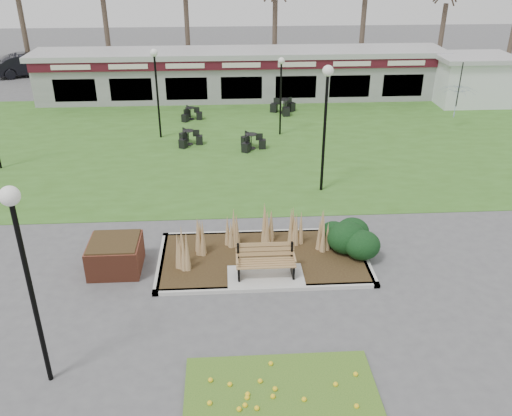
{
  "coord_description": "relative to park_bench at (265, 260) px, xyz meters",
  "views": [
    {
      "loc": [
        -1.08,
        -12.92,
        8.89
      ],
      "look_at": [
        -0.17,
        2.0,
        1.4
      ],
      "focal_mm": 38.0,
      "sensor_mm": 36.0,
      "label": 1
    }
  ],
  "objects": [
    {
      "name": "planting_bed",
      "position": [
        1.27,
        1.1,
        -0.22
      ],
      "size": [
        6.75,
        3.4,
        1.27
      ],
      "color": "#301F13",
      "rests_on": "ground"
    },
    {
      "name": "bistro_set_d",
      "position": [
        2.29,
        16.36,
        -0.3
      ],
      "size": [
        1.48,
        1.37,
        0.79
      ],
      "color": "black",
      "rests_on": "ground"
    },
    {
      "name": "park_bench",
      "position": [
        0.0,
        0.0,
        0.0
      ],
      "size": [
        1.7,
        0.66,
        0.93
      ],
      "color": "#966C44",
      "rests_on": "ground"
    },
    {
      "name": "ground",
      "position": [
        0.0,
        -0.25,
        -0.59
      ],
      "size": [
        100.0,
        100.0,
        0.0
      ],
      "primitive_type": "plane",
      "color": "#515154",
      "rests_on": "ground"
    },
    {
      "name": "lamp_post_far_left",
      "position": [
        -4.22,
        12.62,
        2.54
      ],
      "size": [
        0.36,
        0.36,
        4.29
      ],
      "color": "black",
      "rests_on": "ground"
    },
    {
      "name": "service_hut",
      "position": [
        13.5,
        17.75,
        0.86
      ],
      "size": [
        4.4,
        3.4,
        2.83
      ],
      "color": "silver",
      "rests_on": "ground"
    },
    {
      "name": "flower_bed",
      "position": [
        0.0,
        -4.85,
        -0.52
      ],
      "size": [
        4.2,
        3.0,
        0.16
      ],
      "color": "#32611B",
      "rests_on": "ground"
    },
    {
      "name": "lamp_post_mid_right",
      "position": [
        1.71,
        12.7,
        2.2
      ],
      "size": [
        0.32,
        0.32,
        3.82
      ],
      "color": "black",
      "rests_on": "ground"
    },
    {
      "name": "lamp_post_far_right",
      "position": [
        2.65,
        5.95,
        2.95
      ],
      "size": [
        0.4,
        0.4,
        4.86
      ],
      "color": "black",
      "rests_on": "ground"
    },
    {
      "name": "patio_umbrella",
      "position": [
        10.68,
        12.97,
        0.88
      ],
      "size": [
        2.02,
        2.05,
        2.31
      ],
      "color": "black",
      "rests_on": "ground"
    },
    {
      "name": "lawn",
      "position": [
        0.0,
        11.75,
        -0.58
      ],
      "size": [
        34.0,
        16.0,
        0.02
      ],
      "primitive_type": "cube",
      "color": "#37631F",
      "rests_on": "ground"
    },
    {
      "name": "food_pavilion",
      "position": [
        0.0,
        19.71,
        0.89
      ],
      "size": [
        24.6,
        3.4,
        2.9
      ],
      "color": "gray",
      "rests_on": "ground"
    },
    {
      "name": "lamp_post_near_left",
      "position": [
        -5.13,
        -3.75,
        2.88
      ],
      "size": [
        0.39,
        0.39,
        4.75
      ],
      "color": "black",
      "rests_on": "ground"
    },
    {
      "name": "brick_planter",
      "position": [
        -4.4,
        0.75,
        -0.11
      ],
      "size": [
        1.5,
        1.5,
        0.95
      ],
      "color": "brown",
      "rests_on": "ground"
    },
    {
      "name": "bistro_set_b",
      "position": [
        -2.79,
        11.47,
        -0.34
      ],
      "size": [
        1.16,
        1.31,
        0.7
      ],
      "color": "black",
      "rests_on": "ground"
    },
    {
      "name": "bistro_set_a",
      "position": [
        -2.88,
        15.48,
        -0.35
      ],
      "size": [
        1.12,
        1.24,
        0.66
      ],
      "color": "black",
      "rests_on": "ground"
    },
    {
      "name": "car_black",
      "position": [
        -14.77,
        26.75,
        0.2
      ],
      "size": [
        5.02,
        3.44,
        1.57
      ],
      "primitive_type": "imported",
      "rotation": [
        0.0,
        0.0,
        1.99
      ],
      "color": "black",
      "rests_on": "ground"
    },
    {
      "name": "bistro_set_c",
      "position": [
        0.16,
        10.74,
        -0.33
      ],
      "size": [
        1.17,
        1.34,
        0.71
      ],
      "color": "black",
      "rests_on": "ground"
    }
  ]
}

